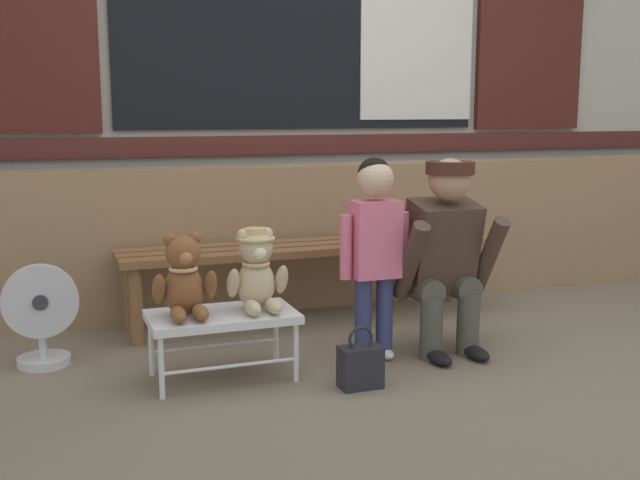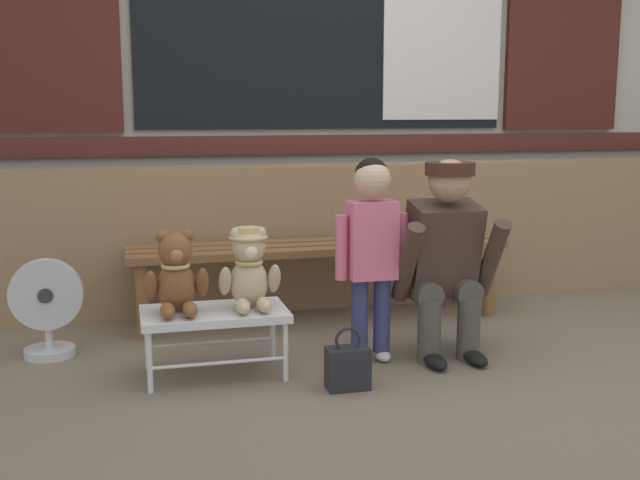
{
  "view_description": "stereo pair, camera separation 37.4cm",
  "coord_description": "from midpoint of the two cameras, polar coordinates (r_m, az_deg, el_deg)",
  "views": [
    {
      "loc": [
        -1.63,
        -2.93,
        1.18
      ],
      "look_at": [
        -0.37,
        0.54,
        0.55
      ],
      "focal_mm": 43.46,
      "sensor_mm": 36.0,
      "label": 1
    },
    {
      "loc": [
        -1.27,
        -3.04,
        1.18
      ],
      "look_at": [
        -0.37,
        0.54,
        0.55
      ],
      "focal_mm": 43.46,
      "sensor_mm": 36.0,
      "label": 2
    }
  ],
  "objects": [
    {
      "name": "ground_plane",
      "position": [
        3.52,
        5.65,
        -9.94
      ],
      "size": [
        60.0,
        60.0,
        0.0
      ],
      "primitive_type": "plane",
      "color": "#756651"
    },
    {
      "name": "brick_low_wall",
      "position": [
        4.7,
        -1.8,
        0.43
      ],
      "size": [
        8.11,
        0.25,
        0.85
      ],
      "primitive_type": "cube",
      "color": "#997551",
      "rests_on": "ground"
    },
    {
      "name": "handbag_on_ground",
      "position": [
        3.33,
        -0.25,
        -9.29
      ],
      "size": [
        0.18,
        0.11,
        0.27
      ],
      "color": "#232328",
      "rests_on": "ground"
    },
    {
      "name": "child_standing",
      "position": [
        3.59,
        1.08,
        0.25
      ],
      "size": [
        0.35,
        0.18,
        0.96
      ],
      "color": "navy",
      "rests_on": "ground"
    },
    {
      "name": "teddy_bear_with_hat",
      "position": [
        3.42,
        -7.81,
        -2.33
      ],
      "size": [
        0.28,
        0.27,
        0.36
      ],
      "color": "#CCB289",
      "rests_on": "small_display_bench"
    },
    {
      "name": "shop_facade",
      "position": [
        5.18,
        -3.73,
        17.02
      ],
      "size": [
        8.27,
        0.26,
        3.69
      ],
      "color": "#B7B2A3",
      "rests_on": "ground"
    },
    {
      "name": "wooden_bench_long",
      "position": [
        4.3,
        -3.24,
        -1.16
      ],
      "size": [
        2.1,
        0.4,
        0.44
      ],
      "color": "brown",
      "rests_on": "ground"
    },
    {
      "name": "adult_crouching",
      "position": [
        3.74,
        6.38,
        -1.15
      ],
      "size": [
        0.5,
        0.49,
        0.95
      ],
      "color": "#4C473D",
      "rests_on": "ground"
    },
    {
      "name": "teddy_bear_plain",
      "position": [
        3.37,
        -13.12,
        -2.82
      ],
      "size": [
        0.28,
        0.26,
        0.36
      ],
      "color": "brown",
      "rests_on": "small_display_bench"
    },
    {
      "name": "floor_fan",
      "position": [
        3.85,
        -22.52,
        -5.22
      ],
      "size": [
        0.34,
        0.24,
        0.48
      ],
      "color": "silver",
      "rests_on": "ground"
    },
    {
      "name": "small_display_bench",
      "position": [
        3.44,
        -10.34,
        -5.87
      ],
      "size": [
        0.64,
        0.36,
        0.3
      ],
      "color": "silver",
      "rests_on": "ground"
    }
  ]
}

